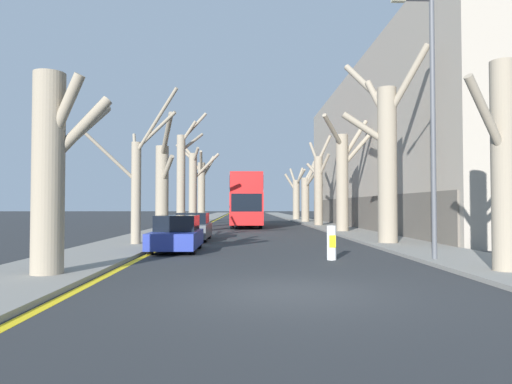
% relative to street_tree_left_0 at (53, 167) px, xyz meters
% --- Properties ---
extents(ground_plane, '(300.00, 300.00, 0.00)m').
position_rel_street_tree_left_0_xyz_m(ground_plane, '(5.82, -2.12, -2.82)').
color(ground_plane, '#2B2D30').
extents(sidewalk_left, '(3.26, 120.00, 0.12)m').
position_rel_street_tree_left_0_xyz_m(sidewalk_left, '(-0.54, 47.88, -2.76)').
color(sidewalk_left, gray).
rests_on(sidewalk_left, ground).
extents(sidewalk_right, '(3.26, 120.00, 0.12)m').
position_rel_street_tree_left_0_xyz_m(sidewalk_right, '(12.17, 47.88, -2.76)').
color(sidewalk_right, gray).
rests_on(sidewalk_right, ground).
extents(building_facade_right, '(10.08, 39.43, 13.12)m').
position_rel_street_tree_left_0_xyz_m(building_facade_right, '(18.79, 26.24, 3.73)').
color(building_facade_right, '#9E9384').
rests_on(building_facade_right, ground).
extents(kerb_line_stripe, '(0.24, 120.00, 0.01)m').
position_rel_street_tree_left_0_xyz_m(kerb_line_stripe, '(1.27, 47.88, -2.81)').
color(kerb_line_stripe, yellow).
rests_on(kerb_line_stripe, ground).
extents(street_tree_left_0, '(1.90, 3.76, 5.20)m').
position_rel_street_tree_left_0_xyz_m(street_tree_left_0, '(0.00, 0.00, 0.00)').
color(street_tree_left_0, gray).
rests_on(street_tree_left_0, ground).
extents(street_tree_left_1, '(4.47, 3.94, 6.91)m').
position_rel_street_tree_left_0_xyz_m(street_tree_left_1, '(0.02, 8.97, 0.14)').
color(street_tree_left_1, gray).
rests_on(street_tree_left_1, ground).
extents(street_tree_left_2, '(1.55, 5.02, 7.19)m').
position_rel_street_tree_left_0_xyz_m(street_tree_left_2, '(-0.12, 16.38, 0.50)').
color(street_tree_left_2, gray).
rests_on(street_tree_left_2, ground).
extents(street_tree_left_3, '(2.38, 3.11, 9.36)m').
position_rel_street_tree_left_0_xyz_m(street_tree_left_3, '(-0.03, 24.53, 1.38)').
color(street_tree_left_3, gray).
rests_on(street_tree_left_3, ground).
extents(street_tree_left_4, '(4.40, 2.69, 8.28)m').
position_rel_street_tree_left_0_xyz_m(street_tree_left_4, '(-0.05, 32.48, 1.13)').
color(street_tree_left_4, gray).
rests_on(street_tree_left_4, ground).
extents(street_tree_left_5, '(3.07, 4.80, 8.02)m').
position_rel_street_tree_left_0_xyz_m(street_tree_left_5, '(-0.06, 41.67, 1.17)').
color(street_tree_left_5, gray).
rests_on(street_tree_left_5, ground).
extents(street_tree_right_0, '(4.06, 1.64, 6.03)m').
position_rel_street_tree_left_0_xyz_m(street_tree_right_0, '(11.83, 0.08, 0.29)').
color(street_tree_right_0, gray).
rests_on(street_tree_right_0, ground).
extents(street_tree_right_1, '(3.81, 4.00, 9.24)m').
position_rel_street_tree_left_0_xyz_m(street_tree_right_1, '(11.55, 9.45, 1.45)').
color(street_tree_right_1, gray).
rests_on(street_tree_right_1, ground).
extents(street_tree_right_2, '(4.20, 3.14, 7.86)m').
position_rel_street_tree_left_0_xyz_m(street_tree_right_2, '(11.67, 19.20, 1.00)').
color(street_tree_right_2, gray).
rests_on(street_tree_right_2, ground).
extents(street_tree_right_3, '(2.08, 4.16, 8.18)m').
position_rel_street_tree_left_0_xyz_m(street_tree_right_3, '(11.57, 29.03, 0.83)').
color(street_tree_right_3, gray).
rests_on(street_tree_right_3, ground).
extents(street_tree_right_4, '(2.09, 4.34, 7.28)m').
position_rel_street_tree_left_0_xyz_m(street_tree_right_4, '(11.77, 38.26, 0.33)').
color(street_tree_right_4, gray).
rests_on(street_tree_right_4, ground).
extents(street_tree_right_5, '(2.73, 5.13, 6.93)m').
position_rel_street_tree_left_0_xyz_m(street_tree_right_5, '(11.65, 47.28, 0.40)').
color(street_tree_right_5, gray).
rests_on(street_tree_right_5, ground).
extents(double_decker_bus, '(2.61, 10.60, 4.45)m').
position_rel_street_tree_left_0_xyz_m(double_decker_bus, '(5.07, 27.91, -0.30)').
color(double_decker_bus, red).
rests_on(double_decker_bus, ground).
extents(parked_car_0, '(1.82, 4.04, 1.44)m').
position_rel_street_tree_left_0_xyz_m(parked_car_0, '(2.15, 6.82, -2.14)').
color(parked_car_0, navy).
rests_on(parked_car_0, ground).
extents(parked_car_1, '(1.75, 4.27, 1.46)m').
position_rel_street_tree_left_0_xyz_m(parked_car_1, '(2.15, 12.61, -2.13)').
color(parked_car_1, '#4C5156').
rests_on(parked_car_1, ground).
extents(lamp_post, '(1.40, 0.20, 8.74)m').
position_rel_street_tree_left_0_xyz_m(lamp_post, '(10.93, 2.85, 2.02)').
color(lamp_post, '#4C4F54').
rests_on(lamp_post, ground).
extents(traffic_bollard, '(0.31, 0.32, 1.15)m').
position_rel_street_tree_left_0_xyz_m(traffic_bollard, '(7.84, 3.65, -2.24)').
color(traffic_bollard, white).
rests_on(traffic_bollard, ground).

